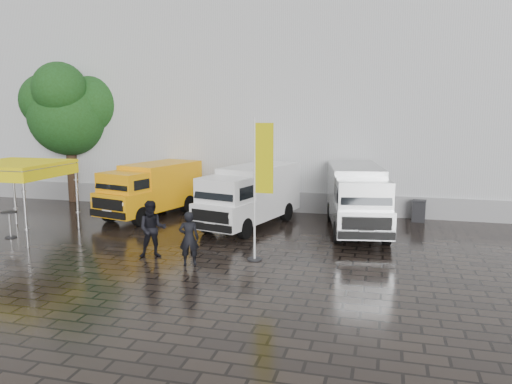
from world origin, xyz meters
TOP-DOWN VIEW (x-y plane):
  - ground at (0.00, 0.00)m, footprint 120.00×120.00m
  - exhibition_hall at (2.00, 16.00)m, footprint 44.00×16.00m
  - hall_plinth at (2.00, 7.95)m, footprint 44.00×0.15m
  - van_yellow at (-6.43, 5.14)m, footprint 3.38×5.72m
  - van_white at (-1.41, 4.44)m, footprint 3.44×6.25m
  - van_silver at (3.08, 4.70)m, footprint 3.10×6.40m
  - canopy_tent at (-9.94, 0.62)m, footprint 3.34×3.34m
  - flagpole at (0.22, -0.20)m, footprint 0.88×0.50m
  - tree at (-12.57, 7.99)m, footprint 4.29×4.31m
  - cocktail_table at (-10.04, 0.18)m, footprint 0.60×0.60m
  - wheelie_bin at (5.71, 7.31)m, footprint 0.65×0.65m
  - person_front at (-1.87, -1.28)m, footprint 0.74×0.59m
  - person_tent at (-3.40, -0.78)m, footprint 1.17×1.07m

SIDE VIEW (x-z plane):
  - ground at x=0.00m, z-range 0.00..0.00m
  - wheelie_bin at x=5.71m, z-range 0.00..0.99m
  - hall_plinth at x=2.00m, z-range 0.00..1.00m
  - cocktail_table at x=-10.04m, z-range 0.00..1.04m
  - person_front at x=-1.87m, z-range 0.00..1.78m
  - person_tent at x=-3.40m, z-range 0.00..1.96m
  - van_yellow at x=-6.43m, z-range 0.00..2.48m
  - van_white at x=-1.41m, z-range 0.00..2.58m
  - van_silver at x=3.08m, z-range 0.00..2.66m
  - flagpole at x=0.22m, z-range 0.26..5.04m
  - canopy_tent at x=-9.94m, z-range 1.30..4.25m
  - tree at x=-12.57m, z-range 1.09..8.79m
  - exhibition_hall at x=2.00m, z-range 0.00..12.00m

